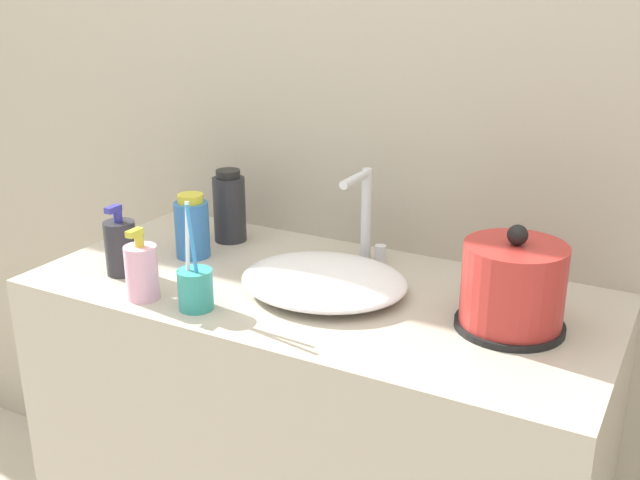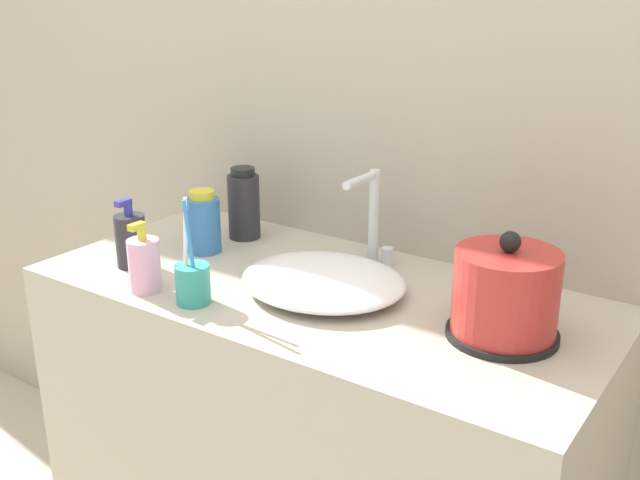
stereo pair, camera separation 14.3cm
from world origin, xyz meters
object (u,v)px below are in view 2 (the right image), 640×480
(electric_kettle, at_px, (505,298))
(toothbrush_cup, at_px, (193,282))
(faucet, at_px, (373,215))
(shampoo_bottle, at_px, (131,240))
(mouthwash_bottle, at_px, (203,223))
(hand_cream_bottle, at_px, (244,204))
(lotion_bottle, at_px, (144,264))

(electric_kettle, distance_m, toothbrush_cup, 0.56)
(faucet, height_order, shampoo_bottle, faucet)
(faucet, distance_m, toothbrush_cup, 0.40)
(faucet, relative_size, toothbrush_cup, 0.99)
(toothbrush_cup, relative_size, mouthwash_bottle, 1.46)
(mouthwash_bottle, bearing_deg, hand_cream_bottle, 84.63)
(faucet, distance_m, mouthwash_bottle, 0.38)
(electric_kettle, relative_size, hand_cream_bottle, 1.14)
(electric_kettle, bearing_deg, lotion_bottle, -162.40)
(shampoo_bottle, relative_size, hand_cream_bottle, 0.89)
(lotion_bottle, bearing_deg, faucet, 51.56)
(faucet, xyz_separation_m, hand_cream_bottle, (-0.33, -0.02, -0.03))
(electric_kettle, height_order, lotion_bottle, electric_kettle)
(electric_kettle, bearing_deg, toothbrush_cup, -159.75)
(shampoo_bottle, bearing_deg, faucet, 35.37)
(electric_kettle, distance_m, mouthwash_bottle, 0.70)
(electric_kettle, height_order, hand_cream_bottle, electric_kettle)
(toothbrush_cup, bearing_deg, lotion_bottle, -175.20)
(toothbrush_cup, bearing_deg, mouthwash_bottle, 128.53)
(lotion_bottle, bearing_deg, toothbrush_cup, 4.80)
(hand_cream_bottle, bearing_deg, faucet, 3.01)
(hand_cream_bottle, bearing_deg, shampoo_bottle, -105.69)
(shampoo_bottle, relative_size, mouthwash_bottle, 1.05)
(shampoo_bottle, bearing_deg, hand_cream_bottle, 74.31)
(lotion_bottle, bearing_deg, hand_cream_bottle, 97.05)
(lotion_bottle, height_order, shampoo_bottle, shampoo_bottle)
(lotion_bottle, relative_size, mouthwash_bottle, 1.00)
(faucet, distance_m, lotion_bottle, 0.47)
(electric_kettle, xyz_separation_m, shampoo_bottle, (-0.76, -0.13, -0.01))
(electric_kettle, height_order, shampoo_bottle, electric_kettle)
(shampoo_bottle, distance_m, hand_cream_bottle, 0.29)
(mouthwash_bottle, bearing_deg, faucet, 22.24)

